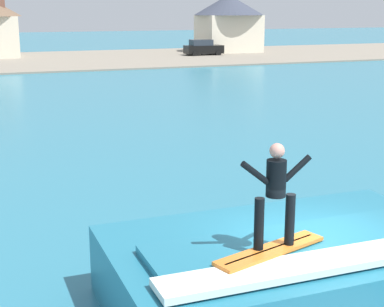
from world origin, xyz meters
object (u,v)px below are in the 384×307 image
at_px(surfer, 276,190).
at_px(house_gabled_white, 229,20).
at_px(wave_crest, 289,271).
at_px(surfboard, 270,250).
at_px(car_far_shore, 203,48).

relative_size(surfer, house_gabled_white, 0.21).
xyz_separation_m(wave_crest, surfer, (-0.69, -0.63, 1.79)).
relative_size(surfboard, house_gabled_white, 0.26).
relative_size(wave_crest, surfboard, 2.96).
relative_size(surfer, car_far_shore, 0.40).
bearing_deg(wave_crest, surfer, -137.57).
distance_m(wave_crest, surfboard, 1.31).
distance_m(surfboard, surfer, 1.00).
relative_size(wave_crest, car_far_shore, 1.50).
bearing_deg(surfboard, house_gabled_white, 66.09).
xyz_separation_m(wave_crest, house_gabled_white, (24.82, 57.04, 3.22)).
bearing_deg(surfer, surfboard, -147.01).
bearing_deg(car_far_shore, surfer, -111.00).
distance_m(wave_crest, surfer, 2.02).
height_order(surfer, car_far_shore, surfer).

